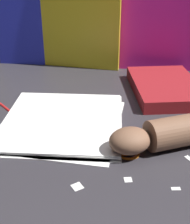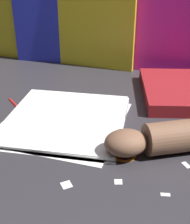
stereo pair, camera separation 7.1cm
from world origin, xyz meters
TOP-DOWN VIEW (x-y plane):
  - ground_plane at (0.00, 0.00)m, footprint 6.00×6.00m
  - backdrop_panel_left at (-0.30, 0.44)m, footprint 0.69×0.08m
  - backdrop_panel_right at (0.26, 0.44)m, footprint 0.70×0.04m
  - paper_stack at (-0.07, -0.00)m, footprint 0.32×0.32m
  - book_closed at (0.20, 0.23)m, footprint 0.24×0.31m
  - scissors at (0.11, -0.08)m, footprint 0.14×0.15m
  - hand_forearm at (0.20, -0.06)m, footprint 0.30×0.20m
  - paper_scrap_near at (0.11, -0.20)m, footprint 0.02×0.02m
  - paper_scrap_mid at (0.23, -0.11)m, footprint 0.02×0.02m
  - paper_scrap_far at (0.19, -0.21)m, footprint 0.02×0.01m
  - paper_scrap_side at (0.01, -0.23)m, footprint 0.03×0.03m
  - pen at (-0.22, 0.03)m, footprint 0.11×0.10m

SIDE VIEW (x-z plane):
  - ground_plane at x=0.00m, z-range 0.00..0.00m
  - paper_scrap_near at x=0.11m, z-range 0.00..0.00m
  - paper_scrap_mid at x=0.23m, z-range 0.00..0.00m
  - paper_scrap_far at x=0.19m, z-range 0.00..0.00m
  - paper_scrap_side at x=0.01m, z-range 0.00..0.00m
  - pen at x=-0.22m, z-range 0.00..0.01m
  - scissors at x=0.11m, z-range 0.00..0.01m
  - paper_stack at x=-0.07m, z-range 0.00..0.01m
  - book_closed at x=0.20m, z-range 0.00..0.04m
  - hand_forearm at x=0.20m, z-range 0.00..0.07m
  - backdrop_panel_right at x=0.26m, z-range 0.00..0.38m
  - backdrop_panel_left at x=-0.30m, z-range 0.00..0.41m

